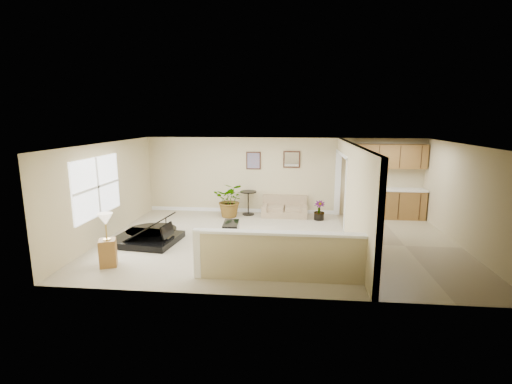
# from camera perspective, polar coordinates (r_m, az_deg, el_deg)

# --- Properties ---
(floor) EXTENTS (9.00, 9.00, 0.00)m
(floor) POSITION_cam_1_polar(r_m,az_deg,el_deg) (9.61, 3.42, -7.66)
(floor) COLOR #BFB795
(floor) RESTS_ON ground
(back_wall) EXTENTS (9.00, 0.04, 2.50)m
(back_wall) POSITION_cam_1_polar(r_m,az_deg,el_deg) (12.23, 4.06, 2.48)
(back_wall) COLOR #CBBA8A
(back_wall) RESTS_ON floor
(front_wall) EXTENTS (9.00, 0.04, 2.50)m
(front_wall) POSITION_cam_1_polar(r_m,az_deg,el_deg) (6.37, 2.44, -5.77)
(front_wall) COLOR #CBBA8A
(front_wall) RESTS_ON floor
(left_wall) EXTENTS (0.04, 6.00, 2.50)m
(left_wall) POSITION_cam_1_polar(r_m,az_deg,el_deg) (10.46, -21.96, 0.18)
(left_wall) COLOR #CBBA8A
(left_wall) RESTS_ON floor
(right_wall) EXTENTS (0.04, 6.00, 2.50)m
(right_wall) POSITION_cam_1_polar(r_m,az_deg,el_deg) (10.16, 29.77, -0.81)
(right_wall) COLOR #CBBA8A
(right_wall) RESTS_ON floor
(ceiling) EXTENTS (9.00, 6.00, 0.04)m
(ceiling) POSITION_cam_1_polar(r_m,az_deg,el_deg) (9.11, 3.60, 7.38)
(ceiling) COLOR silver
(ceiling) RESTS_ON back_wall
(kitchen_vinyl) EXTENTS (2.70, 6.00, 0.01)m
(kitchen_vinyl) POSITION_cam_1_polar(r_m,az_deg,el_deg) (10.00, 21.93, -7.69)
(kitchen_vinyl) COLOR tan
(kitchen_vinyl) RESTS_ON floor
(interior_partition) EXTENTS (0.18, 5.99, 2.50)m
(interior_partition) POSITION_cam_1_polar(r_m,az_deg,el_deg) (9.64, 14.32, -0.42)
(interior_partition) COLOR #CBBA8A
(interior_partition) RESTS_ON floor
(pony_half_wall) EXTENTS (3.42, 0.22, 1.00)m
(pony_half_wall) POSITION_cam_1_polar(r_m,az_deg,el_deg) (7.27, 3.31, -9.69)
(pony_half_wall) COLOR #CBBA8A
(pony_half_wall) RESTS_ON floor
(left_window) EXTENTS (0.05, 2.15, 1.45)m
(left_window) POSITION_cam_1_polar(r_m,az_deg,el_deg) (9.98, -23.28, 0.75)
(left_window) COLOR white
(left_window) RESTS_ON left_wall
(wall_art_left) EXTENTS (0.48, 0.04, 0.58)m
(wall_art_left) POSITION_cam_1_polar(r_m,az_deg,el_deg) (12.20, -0.39, 4.85)
(wall_art_left) COLOR #3D2216
(wall_art_left) RESTS_ON back_wall
(wall_mirror) EXTENTS (0.55, 0.04, 0.55)m
(wall_mirror) POSITION_cam_1_polar(r_m,az_deg,el_deg) (12.12, 5.52, 5.00)
(wall_mirror) COLOR #3D2216
(wall_mirror) RESTS_ON back_wall
(kitchen_cabinets) EXTENTS (2.36, 0.65, 2.33)m
(kitchen_cabinets) POSITION_cam_1_polar(r_m,az_deg,el_deg) (12.36, 18.95, 0.20)
(kitchen_cabinets) COLOR #9A6432
(kitchen_cabinets) RESTS_ON floor
(piano) EXTENTS (1.96, 2.02, 1.48)m
(piano) POSITION_cam_1_polar(r_m,az_deg,el_deg) (9.92, -16.60, -3.77)
(piano) COLOR black
(piano) RESTS_ON floor
(piano_bench) EXTENTS (0.43, 0.77, 0.50)m
(piano_bench) POSITION_cam_1_polar(r_m,az_deg,el_deg) (9.58, -3.87, -6.16)
(piano_bench) COLOR black
(piano_bench) RESTS_ON floor
(loveseat) EXTENTS (1.45, 0.83, 0.83)m
(loveseat) POSITION_cam_1_polar(r_m,az_deg,el_deg) (12.07, 4.40, -2.17)
(loveseat) COLOR tan
(loveseat) RESTS_ON floor
(accent_table) EXTENTS (0.54, 0.54, 0.78)m
(accent_table) POSITION_cam_1_polar(r_m,az_deg,el_deg) (12.10, -1.20, -1.19)
(accent_table) COLOR black
(accent_table) RESTS_ON floor
(palm_plant) EXTENTS (1.06, 0.94, 1.12)m
(palm_plant) POSITION_cam_1_polar(r_m,az_deg,el_deg) (11.85, -3.93, -1.26)
(palm_plant) COLOR black
(palm_plant) RESTS_ON floor
(small_plant) EXTENTS (0.38, 0.38, 0.60)m
(small_plant) POSITION_cam_1_polar(r_m,az_deg,el_deg) (11.70, 9.69, -3.02)
(small_plant) COLOR black
(small_plant) RESTS_ON floor
(lamp_stand) EXTENTS (0.44, 0.44, 1.16)m
(lamp_stand) POSITION_cam_1_polar(r_m,az_deg,el_deg) (8.56, -21.91, -7.42)
(lamp_stand) COLOR #9A6432
(lamp_stand) RESTS_ON floor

